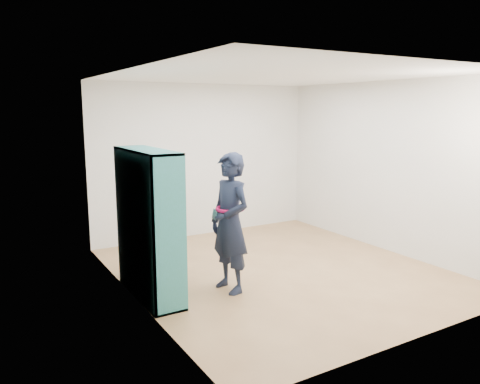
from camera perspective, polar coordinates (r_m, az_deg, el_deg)
floor at (r=6.51m, az=4.80°, el=-9.49°), size 4.50×4.50×0.00m
ceiling at (r=6.15m, az=5.16°, el=14.00°), size 4.50×4.50×0.00m
wall_left at (r=5.30m, az=-12.91°, el=0.30°), size 0.02×4.50×2.60m
wall_right at (r=7.53m, az=17.47°, el=2.93°), size 0.02×4.50×2.60m
wall_back at (r=8.11m, az=-4.33°, el=3.86°), size 4.00×0.02×2.60m
wall_front at (r=4.59m, az=21.56°, el=-1.65°), size 4.00×0.02×2.60m
bookshelf at (r=5.52m, az=-11.30°, el=-4.13°), size 0.38×1.30×1.73m
person at (r=5.57m, az=-1.23°, el=-3.77°), size 0.48×0.66×1.68m
smartphone at (r=5.53m, az=-3.08°, el=-2.74°), size 0.04×0.09×0.14m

